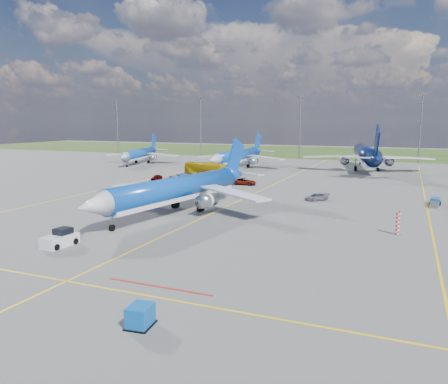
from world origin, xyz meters
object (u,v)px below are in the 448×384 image
at_px(bg_jet_nnw, 237,168).
at_px(main_airliner, 177,213).
at_px(uld_container, 140,316).
at_px(baggage_tug_c, 179,177).
at_px(bg_jet_n, 365,170).
at_px(service_car_a, 157,177).
at_px(service_car_b, 245,182).
at_px(warning_post, 398,223).
at_px(apron_bus, 205,169).
at_px(pushback_tug, 60,239).
at_px(baggage_tug_w, 435,202).
at_px(bg_jet_nw, 140,164).
at_px(service_car_c, 316,197).

xyz_separation_m(bg_jet_nnw, main_airliner, (14.66, -63.41, 0.00)).
height_order(uld_container, baggage_tug_c, uld_container).
height_order(bg_jet_n, service_car_a, bg_jet_n).
bearing_deg(bg_jet_n, bg_jet_nnw, 3.87).
relative_size(bg_jet_nnw, service_car_a, 10.28).
bearing_deg(service_car_b, warning_post, -138.44).
xyz_separation_m(bg_jet_nnw, apron_bus, (-0.96, -20.35, 1.67)).
height_order(service_car_a, baggage_tug_c, service_car_a).
height_order(pushback_tug, baggage_tug_w, pushback_tug).
bearing_deg(bg_jet_nnw, main_airliner, -74.26).
distance_m(service_car_b, baggage_tug_c, 18.38).
bearing_deg(uld_container, service_car_a, 113.82).
xyz_separation_m(bg_jet_nw, main_airliner, (48.96, -63.63, 0.00)).
relative_size(bg_jet_nnw, baggage_tug_c, 7.95).
xyz_separation_m(bg_jet_nnw, bg_jet_n, (35.54, 9.36, 0.00)).
relative_size(bg_jet_nw, uld_container, 19.01).
xyz_separation_m(main_airliner, service_car_a, (-22.40, 30.67, 0.64)).
bearing_deg(service_car_c, service_car_b, -166.12).
bearing_deg(warning_post, service_car_c, 124.97).
bearing_deg(apron_bus, bg_jet_nw, 72.62).
height_order(bg_jet_nw, pushback_tug, bg_jet_nw).
bearing_deg(baggage_tug_c, bg_jet_n, 66.03).
bearing_deg(service_car_a, pushback_tug, -73.79).
xyz_separation_m(bg_jet_nw, apron_bus, (33.34, -20.56, 1.67)).
relative_size(bg_jet_nw, baggage_tug_c, 7.18).
bearing_deg(bg_jet_nw, baggage_tug_c, -57.62).
height_order(bg_jet_n, uld_container, bg_jet_n).
bearing_deg(bg_jet_n, service_car_a, 33.33).
bearing_deg(baggage_tug_w, main_airliner, -143.94).
relative_size(main_airliner, baggage_tug_c, 8.27).
xyz_separation_m(bg_jet_n, uld_container, (-5.17, -106.45, 0.73)).
height_order(bg_jet_nnw, service_car_b, bg_jet_nnw).
bearing_deg(pushback_tug, main_airliner, 84.99).
height_order(apron_bus, service_car_a, apron_bus).
xyz_separation_m(main_airliner, baggage_tug_c, (-18.67, 34.80, 0.49)).
bearing_deg(service_car_a, bg_jet_n, 40.09).
bearing_deg(service_car_c, main_airliner, -84.05).
bearing_deg(apron_bus, main_airliner, -145.79).
relative_size(bg_jet_nnw, apron_bus, 3.20).
bearing_deg(bg_jet_nnw, apron_bus, -89.96).
relative_size(bg_jet_nw, pushback_tug, 6.06).
height_order(bg_jet_nnw, main_airliner, main_airliner).
bearing_deg(baggage_tug_w, uld_container, -104.88).
relative_size(warning_post, baggage_tug_w, 0.58).
relative_size(bg_jet_nw, bg_jet_nnw, 0.90).
distance_m(bg_jet_n, main_airliner, 75.71).
height_order(pushback_tug, service_car_a, pushback_tug).
xyz_separation_m(uld_container, service_car_c, (1.78, 52.06, -0.11)).
relative_size(apron_bus, baggage_tug_c, 2.48).
relative_size(pushback_tug, baggage_tug_w, 1.10).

